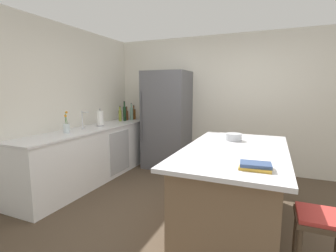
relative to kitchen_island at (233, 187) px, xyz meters
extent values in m
plane|color=#4C3D2D|center=(-0.37, -0.13, -0.46)|extent=(7.20, 7.20, 0.00)
cube|color=silver|center=(-0.37, 2.12, 0.84)|extent=(6.00, 0.10, 2.60)
cube|color=silver|center=(-2.82, -0.13, 0.84)|extent=(0.10, 6.00, 2.60)
cube|color=white|center=(-2.46, 0.54, -0.02)|extent=(0.61, 2.87, 0.89)
cube|color=silver|center=(-2.46, 0.54, 0.44)|extent=(0.64, 2.90, 0.03)
cube|color=#B2B5BA|center=(-2.15, 0.90, -0.02)|extent=(0.01, 0.60, 0.75)
cube|color=#7A6047|center=(0.00, 0.00, -0.03)|extent=(0.94, 1.80, 0.87)
cube|color=silver|center=(0.00, 0.00, 0.43)|extent=(1.10, 2.00, 0.04)
cube|color=#56565B|center=(-1.58, 1.73, 0.50)|extent=(0.85, 0.69, 1.92)
cylinder|color=#4C4C51|center=(-1.96, 1.37, 0.59)|extent=(0.02, 0.02, 0.96)
cylinder|color=#473828|center=(0.60, -0.57, -0.18)|extent=(0.04, 0.04, 0.57)
cylinder|color=#473828|center=(0.90, -0.57, -0.18)|extent=(0.04, 0.04, 0.57)
cube|color=#473828|center=(0.75, -0.72, 0.13)|extent=(0.36, 0.36, 0.04)
cube|color=#B2332D|center=(0.75, -0.72, 0.16)|extent=(0.34, 0.34, 0.03)
cylinder|color=silver|center=(-2.52, 0.39, 0.47)|extent=(0.05, 0.05, 0.02)
cylinder|color=silver|center=(-2.52, 0.39, 0.62)|extent=(0.02, 0.02, 0.28)
cylinder|color=silver|center=(-2.46, 0.39, 0.74)|extent=(0.14, 0.02, 0.02)
cylinder|color=silver|center=(-2.47, -0.01, 0.53)|extent=(0.09, 0.09, 0.14)
cylinder|color=#4C7F3D|center=(-2.48, -0.01, 0.62)|extent=(0.01, 0.03, 0.20)
sphere|color=orange|center=(-2.48, -0.01, 0.72)|extent=(0.04, 0.04, 0.04)
cylinder|color=#4C7F3D|center=(-2.47, -0.02, 0.62)|extent=(0.01, 0.01, 0.20)
sphere|color=orange|center=(-2.47, -0.02, 0.72)|extent=(0.04, 0.04, 0.04)
cylinder|color=#4C7F3D|center=(-2.45, -0.01, 0.64)|extent=(0.01, 0.05, 0.25)
sphere|color=orange|center=(-2.45, -0.01, 0.77)|extent=(0.04, 0.04, 0.04)
cylinder|color=gray|center=(-2.46, 0.78, 0.46)|extent=(0.14, 0.14, 0.01)
cylinder|color=white|center=(-2.46, 0.78, 0.60)|extent=(0.11, 0.11, 0.26)
cylinder|color=gray|center=(-2.46, 0.78, 0.75)|extent=(0.02, 0.02, 0.04)
cylinder|color=brown|center=(-2.43, 1.88, 0.57)|extent=(0.08, 0.08, 0.22)
cylinder|color=brown|center=(-2.43, 1.88, 0.72)|extent=(0.03, 0.03, 0.08)
cylinder|color=black|center=(-2.43, 1.88, 0.76)|extent=(0.03, 0.03, 0.01)
cylinder|color=#8CB79E|center=(-2.43, 1.78, 0.59)|extent=(0.07, 0.07, 0.26)
cylinder|color=#8CB79E|center=(-2.43, 1.78, 0.76)|extent=(0.03, 0.03, 0.09)
cylinder|color=black|center=(-2.43, 1.78, 0.81)|extent=(0.03, 0.03, 0.01)
cylinder|color=#5B3319|center=(-2.49, 1.69, 0.56)|extent=(0.06, 0.06, 0.20)
cylinder|color=#5B3319|center=(-2.49, 1.69, 0.70)|extent=(0.02, 0.02, 0.08)
cylinder|color=black|center=(-2.49, 1.69, 0.74)|extent=(0.03, 0.03, 0.01)
cylinder|color=#19381E|center=(-2.47, 1.58, 0.60)|extent=(0.06, 0.06, 0.29)
cylinder|color=#19381E|center=(-2.47, 1.58, 0.80)|extent=(0.03, 0.03, 0.10)
cylinder|color=black|center=(-2.47, 1.58, 0.86)|extent=(0.03, 0.03, 0.01)
cylinder|color=olive|center=(-2.52, 1.48, 0.57)|extent=(0.06, 0.06, 0.22)
cylinder|color=olive|center=(-2.52, 1.48, 0.72)|extent=(0.03, 0.03, 0.08)
cylinder|color=black|center=(-2.52, 1.48, 0.76)|extent=(0.03, 0.03, 0.01)
cube|color=gold|center=(0.26, -0.67, 0.46)|extent=(0.26, 0.18, 0.03)
cube|color=#334770|center=(0.26, -0.67, 0.49)|extent=(0.27, 0.19, 0.03)
cylinder|color=#B2B5BA|center=(-0.08, 0.45, 0.50)|extent=(0.21, 0.21, 0.09)
camera|label=1|loc=(0.36, -2.77, 1.10)|focal=26.36mm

